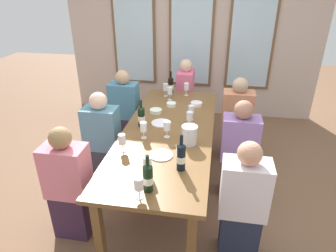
{
  "coord_description": "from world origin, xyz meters",
  "views": [
    {
      "loc": [
        0.47,
        -2.76,
        2.19
      ],
      "look_at": [
        0.0,
        -0.01,
        0.79
      ],
      "focal_mm": 31.88,
      "sensor_mm": 36.0,
      "label": 1
    }
  ],
  "objects": [
    {
      "name": "wine_glass_8",
      "position": [
        0.21,
        0.11,
        0.86
      ],
      "size": [
        0.07,
        0.07,
        0.17
      ],
      "color": "white",
      "rests_on": "dining_table"
    },
    {
      "name": "wine_glass_5",
      "position": [
        -0.03,
        -0.82,
        0.86
      ],
      "size": [
        0.07,
        0.07,
        0.17
      ],
      "color": "white",
      "rests_on": "dining_table"
    },
    {
      "name": "seated_person_2",
      "position": [
        -0.75,
        0.01,
        0.53
      ],
      "size": [
        0.38,
        0.24,
        1.11
      ],
      "color": "#32353F",
      "rests_on": "ground"
    },
    {
      "name": "wine_glass_9",
      "position": [
        0.21,
        0.29,
        0.86
      ],
      "size": [
        0.07,
        0.07,
        0.17
      ],
      "color": "white",
      "rests_on": "dining_table"
    },
    {
      "name": "wine_glass_3",
      "position": [
        -0.34,
        -0.49,
        0.86
      ],
      "size": [
        0.07,
        0.07,
        0.17
      ],
      "color": "white",
      "rests_on": "dining_table"
    },
    {
      "name": "wine_bottle_1",
      "position": [
        0.02,
        -1.01,
        0.86
      ],
      "size": [
        0.08,
        0.08,
        0.31
      ],
      "color": "black",
      "rests_on": "dining_table"
    },
    {
      "name": "wine_glass_6",
      "position": [
        -0.12,
        0.85,
        0.86
      ],
      "size": [
        0.07,
        0.07,
        0.17
      ],
      "color": "white",
      "rests_on": "dining_table"
    },
    {
      "name": "dining_table",
      "position": [
        0.0,
        0.0,
        0.67
      ],
      "size": [
        0.94,
        2.43,
        0.74
      ],
      "color": "brown",
      "rests_on": "ground"
    },
    {
      "name": "wine_bottle_0",
      "position": [
        -0.15,
        1.11,
        0.86
      ],
      "size": [
        0.08,
        0.08,
        0.31
      ],
      "color": "black",
      "rests_on": "dining_table"
    },
    {
      "name": "seated_person_1",
      "position": [
        0.75,
        -0.8,
        0.53
      ],
      "size": [
        0.38,
        0.24,
        1.11
      ],
      "color": "#21273F",
      "rests_on": "ground"
    },
    {
      "name": "tasting_bowl_2",
      "position": [
        -0.22,
        0.42,
        0.76
      ],
      "size": [
        0.15,
        0.15,
        0.04
      ],
      "primitive_type": "cylinder",
      "color": "white",
      "rests_on": "dining_table"
    },
    {
      "name": "wine_glass_4",
      "position": [
        -0.2,
        0.99,
        0.86
      ],
      "size": [
        0.07,
        0.07,
        0.17
      ],
      "color": "white",
      "rests_on": "dining_table"
    },
    {
      "name": "seated_person_0",
      "position": [
        -0.75,
        -0.82,
        0.53
      ],
      "size": [
        0.38,
        0.24,
        1.11
      ],
      "color": "#39223A",
      "rests_on": "ground"
    },
    {
      "name": "wine_glass_7",
      "position": [
        -0.02,
        -1.1,
        0.86
      ],
      "size": [
        0.07,
        0.07,
        0.17
      ],
      "color": "white",
      "rests_on": "dining_table"
    },
    {
      "name": "ground_plane",
      "position": [
        0.0,
        0.0,
        0.0
      ],
      "size": [
        12.0,
        12.0,
        0.0
      ],
      "primitive_type": "plane",
      "color": "brown"
    },
    {
      "name": "seated_person_6",
      "position": [
        0.0,
        1.56,
        0.53
      ],
      "size": [
        0.24,
        0.38,
        1.11
      ],
      "color": "#2F3540",
      "rests_on": "ground"
    },
    {
      "name": "wine_glass_1",
      "position": [
        0.01,
        -0.16,
        0.86
      ],
      "size": [
        0.07,
        0.07,
        0.17
      ],
      "color": "white",
      "rests_on": "dining_table"
    },
    {
      "name": "wine_bottle_3",
      "position": [
        0.23,
        -0.69,
        0.86
      ],
      "size": [
        0.08,
        0.08,
        0.32
      ],
      "color": "black",
      "rests_on": "dining_table"
    },
    {
      "name": "wine_glass_2",
      "position": [
        0.07,
        1.06,
        0.86
      ],
      "size": [
        0.07,
        0.07,
        0.17
      ],
      "color": "white",
      "rests_on": "dining_table"
    },
    {
      "name": "tasting_bowl_0",
      "position": [
        -0.07,
        0.65,
        0.76
      ],
      "size": [
        0.12,
        0.12,
        0.04
      ],
      "primitive_type": "cylinder",
      "color": "white",
      "rests_on": "dining_table"
    },
    {
      "name": "seated_person_4",
      "position": [
        -0.75,
        0.85,
        0.53
      ],
      "size": [
        0.38,
        0.24,
        1.11
      ],
      "color": "#382741",
      "rests_on": "ground"
    },
    {
      "name": "wine_glass_0",
      "position": [
        -0.21,
        -0.22,
        0.86
      ],
      "size": [
        0.07,
        0.07,
        0.17
      ],
      "color": "white",
      "rests_on": "dining_table"
    },
    {
      "name": "white_plate_0",
      "position": [
        0.02,
        -0.51,
        0.74
      ],
      "size": [
        0.21,
        0.21,
        0.01
      ],
      "primitive_type": "cylinder",
      "color": "white",
      "rests_on": "dining_table"
    },
    {
      "name": "seated_person_3",
      "position": [
        0.75,
        0.03,
        0.53
      ],
      "size": [
        0.38,
        0.24,
        1.11
      ],
      "color": "#2F2B3C",
      "rests_on": "ground"
    },
    {
      "name": "white_plate_1",
      "position": [
        -0.1,
        0.14,
        0.74
      ],
      "size": [
        0.22,
        0.22,
        0.01
      ],
      "primitive_type": "cylinder",
      "color": "white",
      "rests_on": "dining_table"
    },
    {
      "name": "seated_person_5",
      "position": [
        0.75,
        0.78,
        0.53
      ],
      "size": [
        0.38,
        0.24,
        1.11
      ],
      "color": "#332C32",
      "rests_on": "ground"
    },
    {
      "name": "wine_bottle_2",
      "position": [
        -0.3,
        0.04,
        0.86
      ],
      "size": [
        0.08,
        0.08,
        0.31
      ],
      "color": "black",
      "rests_on": "dining_table"
    },
    {
      "name": "tasting_bowl_1",
      "position": [
        0.24,
        0.71,
        0.76
      ],
      "size": [
        0.14,
        0.14,
        0.05
      ],
      "primitive_type": "cylinder",
      "color": "white",
      "rests_on": "dining_table"
    },
    {
      "name": "metal_pitcher",
      "position": [
        0.25,
        -0.25,
        0.84
      ],
      "size": [
        0.16,
        0.16,
        0.19
      ],
      "color": "silver",
      "rests_on": "dining_table"
    },
    {
      "name": "back_wall_with_windows",
      "position": [
        0.0,
        2.23,
        1.45
      ],
      "size": [
        4.14,
        0.1,
        2.9
      ],
      "color": "#C2AC9E",
      "rests_on": "ground"
    }
  ]
}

